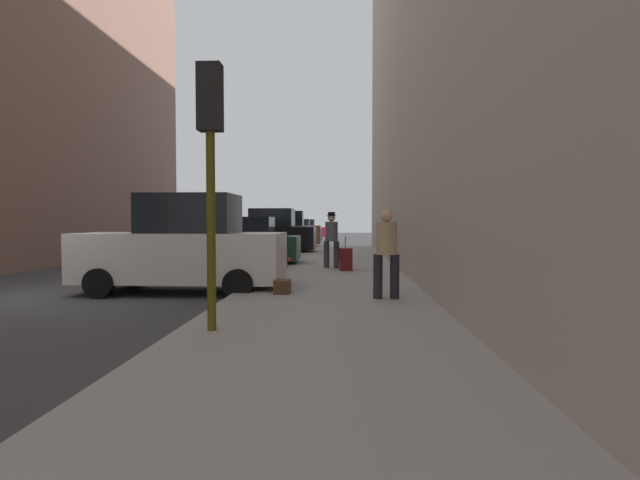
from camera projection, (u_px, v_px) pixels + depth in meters
name	position (u px, v px, depth m)	size (l,w,h in m)	color
ground_plane	(49.00, 298.00, 10.66)	(120.00, 120.00, 0.00)	#38383A
sidewalk	(329.00, 296.00, 10.38)	(4.00, 40.00, 0.15)	gray
parked_white_van	(184.00, 248.00, 11.39)	(4.61, 2.08, 2.25)	silver
parked_dark_green_sedan	(241.00, 243.00, 17.81)	(4.21, 2.09, 1.79)	#193828
parked_black_suv	(269.00, 233.00, 24.43)	(4.63, 2.12, 2.25)	black
parked_bronze_suv	(284.00, 231.00, 30.28)	(4.65, 2.17, 2.25)	brown
parked_blue_sedan	(295.00, 232.00, 37.06)	(4.27, 2.18, 1.79)	navy
parked_red_hatchback	(302.00, 230.00, 43.60)	(4.21, 2.07, 1.79)	#B2191E
fire_hydrant	(284.00, 258.00, 15.36)	(0.42, 0.22, 0.70)	red
traffic_light	(210.00, 138.00, 6.72)	(0.32, 0.32, 3.60)	#514C0F
pedestrian_with_beanie	(331.00, 237.00, 15.83)	(0.52, 0.45, 1.78)	#333338
pedestrian_in_tan_coat	(386.00, 249.00, 9.54)	(0.51, 0.43, 1.71)	black
rolling_suitcase	(345.00, 259.00, 15.08)	(0.43, 0.60, 1.04)	#591414
duffel_bag	(282.00, 286.00, 10.28)	(0.32, 0.44, 0.28)	#472D19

